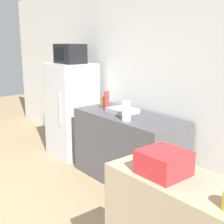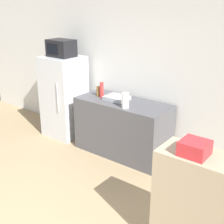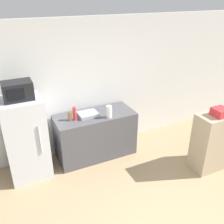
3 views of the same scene
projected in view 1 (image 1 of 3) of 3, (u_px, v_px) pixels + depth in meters
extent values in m
cube|color=silver|center=(153.00, 80.00, 4.02)|extent=(8.00, 0.06, 2.60)
cube|color=silver|center=(72.00, 110.00, 4.89)|extent=(0.67, 0.61, 1.45)
cylinder|color=#B7B7BC|center=(60.00, 108.00, 4.53)|extent=(0.02, 0.02, 0.51)
cube|color=black|center=(70.00, 54.00, 4.69)|extent=(0.45, 0.32, 0.29)
cube|color=black|center=(59.00, 54.00, 4.62)|extent=(0.25, 0.01, 0.17)
cube|color=#4C4C51|center=(128.00, 148.00, 4.02)|extent=(1.51, 0.65, 0.89)
cube|color=#9EA3A8|center=(122.00, 110.00, 4.01)|extent=(0.36, 0.30, 0.06)
cylinder|color=red|center=(107.00, 100.00, 4.16)|extent=(0.07, 0.07, 0.25)
cylinder|color=olive|center=(104.00, 102.00, 4.25)|extent=(0.06, 0.06, 0.16)
cube|color=red|center=(164.00, 163.00, 1.73)|extent=(0.25, 0.24, 0.14)
cylinder|color=white|center=(126.00, 111.00, 3.61)|extent=(0.10, 0.10, 0.23)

